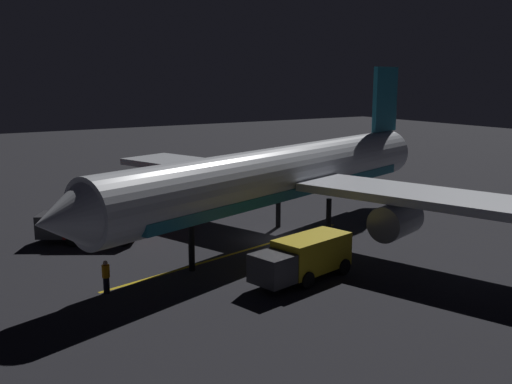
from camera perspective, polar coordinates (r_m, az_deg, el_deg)
ground_plane at (r=40.00m, az=2.43°, el=-4.77°), size 180.00×180.00×0.20m
apron_guide_stripe at (r=37.08m, az=-1.79°, el=-5.89°), size 4.70×19.22×0.01m
airliner at (r=39.50m, az=3.02°, el=1.61°), size 31.97×36.06×11.64m
baggage_truck at (r=40.53m, az=-15.70°, el=-3.13°), size 5.10×6.55×2.16m
catering_truck at (r=32.07m, az=4.72°, el=-6.42°), size 3.37×6.55×2.30m
ground_crew_worker at (r=31.05m, az=-14.36°, el=-7.97°), size 0.40×0.40×1.74m
traffic_cone_near_left at (r=34.01m, az=1.37°, el=-7.04°), size 0.50×0.50×0.55m
traffic_cone_near_right at (r=43.98m, az=-6.67°, el=-2.89°), size 0.50×0.50×0.55m
traffic_cone_under_wing at (r=35.51m, az=0.75°, el=-6.24°), size 0.50×0.50×0.55m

